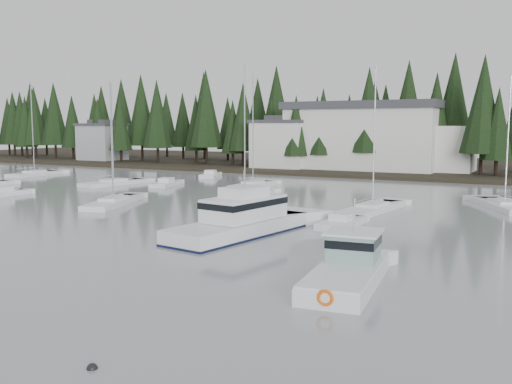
% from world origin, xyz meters
% --- Properties ---
extents(far_shore_land, '(240.00, 54.00, 1.00)m').
position_xyz_m(far_shore_land, '(0.00, 97.00, 0.00)').
color(far_shore_land, black).
rests_on(far_shore_land, ground).
extents(conifer_treeline, '(200.00, 22.00, 20.00)m').
position_xyz_m(conifer_treeline, '(0.00, 86.00, 0.00)').
color(conifer_treeline, black).
rests_on(conifer_treeline, ground).
extents(house_west, '(9.54, 7.42, 8.75)m').
position_xyz_m(house_west, '(-18.00, 79.00, 4.65)').
color(house_west, silver).
rests_on(house_west, ground).
extents(house_far_west, '(8.48, 7.42, 8.25)m').
position_xyz_m(house_far_west, '(-60.00, 81.00, 4.40)').
color(house_far_west, '#999EA0').
rests_on(house_far_west, ground).
extents(harbor_inn, '(29.50, 11.50, 10.90)m').
position_xyz_m(harbor_inn, '(-2.96, 82.34, 5.78)').
color(harbor_inn, silver).
rests_on(harbor_inn, ground).
extents(cabin_cruiser_center, '(5.57, 12.48, 5.17)m').
position_xyz_m(cabin_cruiser_center, '(4.03, 25.77, 0.78)').
color(cabin_cruiser_center, white).
rests_on(cabin_cruiser_center, ground).
extents(lobster_boat_teal, '(3.83, 8.49, 4.56)m').
position_xyz_m(lobster_boat_teal, '(14.64, 17.57, 0.54)').
color(lobster_boat_teal, white).
rests_on(lobster_boat_teal, ground).
extents(sailboat_0, '(6.80, 9.60, 12.61)m').
position_xyz_m(sailboat_0, '(19.20, 48.44, 0.06)').
color(sailboat_0, white).
rests_on(sailboat_0, ground).
extents(sailboat_2, '(3.72, 9.90, 13.29)m').
position_xyz_m(sailboat_2, '(8.98, 40.88, 0.07)').
color(sailboat_2, white).
rests_on(sailboat_2, ground).
extents(sailboat_5, '(3.74, 9.20, 13.90)m').
position_xyz_m(sailboat_5, '(-47.07, 52.29, 0.07)').
color(sailboat_5, white).
rests_on(sailboat_5, ground).
extents(sailboat_6, '(5.59, 10.04, 12.15)m').
position_xyz_m(sailboat_6, '(-14.31, 33.29, 0.06)').
color(sailboat_6, white).
rests_on(sailboat_6, ground).
extents(sailboat_7, '(2.73, 8.11, 14.42)m').
position_xyz_m(sailboat_7, '(-9.84, 53.40, 0.09)').
color(sailboat_7, white).
rests_on(sailboat_7, ground).
extents(sailboat_8, '(3.62, 10.03, 14.51)m').
position_xyz_m(sailboat_8, '(-5.49, 43.49, 0.08)').
color(sailboat_8, white).
rests_on(sailboat_8, ground).
extents(sailboat_11, '(4.10, 9.50, 13.54)m').
position_xyz_m(sailboat_11, '(-26.97, 47.44, 0.07)').
color(sailboat_11, white).
rests_on(sailboat_11, ground).
extents(runabout_0, '(2.52, 5.59, 1.42)m').
position_xyz_m(runabout_0, '(-29.75, 33.07, 0.13)').
color(runabout_0, white).
rests_on(runabout_0, ground).
extents(runabout_1, '(2.39, 5.58, 1.42)m').
position_xyz_m(runabout_1, '(9.13, 32.29, 0.13)').
color(runabout_1, white).
rests_on(runabout_1, ground).
extents(runabout_3, '(3.75, 5.65, 1.42)m').
position_xyz_m(runabout_3, '(-21.97, 62.66, 0.13)').
color(runabout_3, white).
rests_on(runabout_3, ground).
extents(runabout_4, '(3.51, 6.22, 1.42)m').
position_xyz_m(runabout_4, '(-20.25, 49.61, 0.13)').
color(runabout_4, white).
rests_on(runabout_4, ground).
extents(mooring_buoy_dark, '(0.36, 0.36, 0.36)m').
position_xyz_m(mooring_buoy_dark, '(10.72, 4.41, 0.00)').
color(mooring_buoy_dark, black).
rests_on(mooring_buoy_dark, ground).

